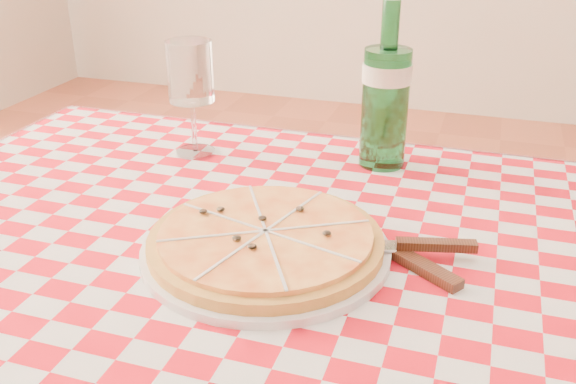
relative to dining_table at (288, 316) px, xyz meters
name	(u,v)px	position (x,y,z in m)	size (l,w,h in m)	color
dining_table	(288,316)	(0.00, 0.00, 0.00)	(1.20, 0.80, 0.75)	brown
tablecloth	(288,257)	(0.00, 0.00, 0.09)	(1.30, 0.90, 0.01)	#AA0A17
pizza_plate	(266,240)	(-0.03, -0.01, 0.12)	(0.33, 0.33, 0.04)	#CA9043
water_bottle	(387,82)	(0.06, 0.34, 0.24)	(0.08, 0.08, 0.29)	#175F29
wine_glass	(192,99)	(-0.27, 0.28, 0.20)	(0.08, 0.08, 0.20)	white
cutlery	(396,247)	(0.13, 0.04, 0.11)	(0.26, 0.22, 0.03)	silver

